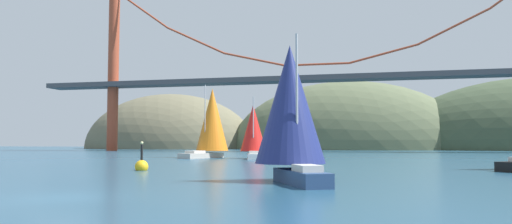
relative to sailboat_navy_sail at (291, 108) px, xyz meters
The scene contains 8 objects.
ground_plane 13.76m from the sailboat_navy_sail, 127.76° to the right, with size 360.00×360.00×0.00m, color navy.
headland_left 139.77m from the sailboat_navy_sail, 116.80° to the left, with size 59.69×44.00×37.23m, color #6B664C.
headland_center 124.80m from the sailboat_navy_sail, 91.37° to the left, with size 74.70×44.00×42.51m, color #5B6647.
suspension_bridge 86.30m from the sailboat_navy_sail, 95.39° to the left, with size 143.05×6.00×42.77m.
sailboat_navy_sail is the anchor object (origin of this frame).
sailboat_red_spinnaker 38.34m from the sailboat_navy_sail, 107.40° to the left, with size 4.42×6.84×8.55m.
sailboat_orange_sail 43.34m from the sailboat_navy_sail, 115.26° to the left, with size 6.36×9.20×10.66m.
channel_buoy 16.57m from the sailboat_navy_sail, 149.64° to the left, with size 1.10×1.10×2.64m.
Camera 1 is at (12.77, -18.07, 2.39)m, focal length 33.71 mm.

